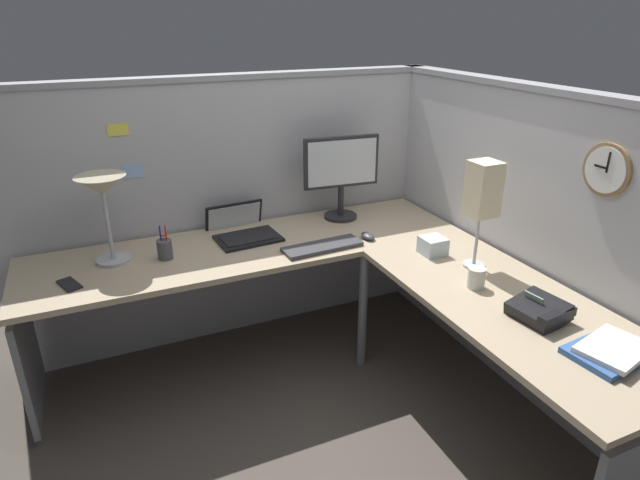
# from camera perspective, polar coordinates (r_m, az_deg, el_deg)

# --- Properties ---
(ground_plane) EXTENTS (6.80, 6.80, 0.00)m
(ground_plane) POSITION_cam_1_polar(r_m,az_deg,el_deg) (3.03, 3.11, -15.39)
(ground_plane) COLOR #4C443D
(cubicle_wall_back) EXTENTS (2.57, 0.12, 1.58)m
(cubicle_wall_back) POSITION_cam_1_polar(r_m,az_deg,el_deg) (3.24, -9.42, 3.17)
(cubicle_wall_back) COLOR #B2B2B7
(cubicle_wall_back) RESTS_ON ground
(cubicle_wall_right) EXTENTS (0.12, 2.37, 1.58)m
(cubicle_wall_right) POSITION_cam_1_polar(r_m,az_deg,el_deg) (2.91, 21.40, -0.58)
(cubicle_wall_right) COLOR #B2B2B7
(cubicle_wall_right) RESTS_ON ground
(desk) EXTENTS (2.35, 2.15, 0.73)m
(desk) POSITION_cam_1_polar(r_m,az_deg,el_deg) (2.58, 1.00, -5.84)
(desk) COLOR tan
(desk) RESTS_ON ground
(monitor) EXTENTS (0.46, 0.20, 0.50)m
(monitor) POSITION_cam_1_polar(r_m,az_deg,el_deg) (3.17, 2.30, 7.37)
(monitor) COLOR #232326
(monitor) RESTS_ON desk
(laptop) EXTENTS (0.37, 0.40, 0.22)m
(laptop) POSITION_cam_1_polar(r_m,az_deg,el_deg) (3.04, -8.37, 1.08)
(laptop) COLOR black
(laptop) RESTS_ON desk
(keyboard) EXTENTS (0.44, 0.16, 0.02)m
(keyboard) POSITION_cam_1_polar(r_m,az_deg,el_deg) (2.82, 0.26, -0.72)
(keyboard) COLOR #38383D
(keyboard) RESTS_ON desk
(computer_mouse) EXTENTS (0.06, 0.10, 0.03)m
(computer_mouse) POSITION_cam_1_polar(r_m,az_deg,el_deg) (2.96, 5.15, 0.43)
(computer_mouse) COLOR #38383D
(computer_mouse) RESTS_ON desk
(desk_lamp_dome) EXTENTS (0.24, 0.24, 0.44)m
(desk_lamp_dome) POSITION_cam_1_polar(r_m,az_deg,el_deg) (2.76, -22.30, 4.74)
(desk_lamp_dome) COLOR #B7BABF
(desk_lamp_dome) RESTS_ON desk
(pen_cup) EXTENTS (0.08, 0.08, 0.18)m
(pen_cup) POSITION_cam_1_polar(r_m,az_deg,el_deg) (2.81, -16.31, -0.93)
(pen_cup) COLOR #4C4C51
(pen_cup) RESTS_ON desk
(cell_phone) EXTENTS (0.12, 0.16, 0.01)m
(cell_phone) POSITION_cam_1_polar(r_m,az_deg,el_deg) (2.71, -25.28, -4.32)
(cell_phone) COLOR black
(cell_phone) RESTS_ON desk
(office_phone) EXTENTS (0.21, 0.23, 0.11)m
(office_phone) POSITION_cam_1_polar(r_m,az_deg,el_deg) (2.36, 22.53, -7.07)
(office_phone) COLOR black
(office_phone) RESTS_ON desk
(book_stack) EXTENTS (0.31, 0.25, 0.04)m
(book_stack) POSITION_cam_1_polar(r_m,az_deg,el_deg) (2.24, 28.71, -10.40)
(book_stack) COLOR #335999
(book_stack) RESTS_ON desk
(desk_lamp_paper) EXTENTS (0.13, 0.13, 0.53)m
(desk_lamp_paper) POSITION_cam_1_polar(r_m,az_deg,el_deg) (2.61, 17.05, 4.95)
(desk_lamp_paper) COLOR #B7BABF
(desk_lamp_paper) RESTS_ON desk
(coffee_mug) EXTENTS (0.08, 0.08, 0.10)m
(coffee_mug) POSITION_cam_1_polar(r_m,az_deg,el_deg) (2.52, 16.41, -3.90)
(coffee_mug) COLOR silver
(coffee_mug) RESTS_ON desk
(tissue_box) EXTENTS (0.12, 0.12, 0.09)m
(tissue_box) POSITION_cam_1_polar(r_m,az_deg,el_deg) (2.81, 12.00, -0.60)
(tissue_box) COLOR silver
(tissue_box) RESTS_ON desk
(wall_clock) EXTENTS (0.04, 0.22, 0.22)m
(wall_clock) POSITION_cam_1_polar(r_m,az_deg,el_deg) (2.47, 28.46, 6.64)
(wall_clock) COLOR olive
(pinned_note_leftmost) EXTENTS (0.11, 0.00, 0.08)m
(pinned_note_leftmost) POSITION_cam_1_polar(r_m,az_deg,el_deg) (3.02, -19.40, 7.01)
(pinned_note_leftmost) COLOR #99B7E5
(pinned_note_middle) EXTENTS (0.10, 0.00, 0.06)m
(pinned_note_middle) POSITION_cam_1_polar(r_m,az_deg,el_deg) (2.97, -20.86, 10.99)
(pinned_note_middle) COLOR #EAD84C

